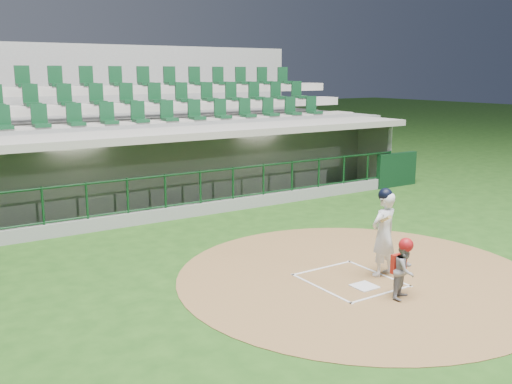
# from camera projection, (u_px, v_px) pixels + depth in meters

# --- Properties ---
(ground) EXTENTS (120.00, 120.00, 0.00)m
(ground) POSITION_uv_depth(u_px,v_px,m) (340.00, 277.00, 11.35)
(ground) COLOR #1C4112
(ground) RESTS_ON ground
(dirt_circle) EXTENTS (7.20, 7.20, 0.01)m
(dirt_circle) POSITION_uv_depth(u_px,v_px,m) (358.00, 276.00, 11.34)
(dirt_circle) COLOR brown
(dirt_circle) RESTS_ON ground
(home_plate) EXTENTS (0.43, 0.43, 0.02)m
(home_plate) POSITION_uv_depth(u_px,v_px,m) (364.00, 286.00, 10.77)
(home_plate) COLOR silver
(home_plate) RESTS_ON dirt_circle
(batter_box_chalk) EXTENTS (1.55, 1.80, 0.01)m
(batter_box_chalk) POSITION_uv_depth(u_px,v_px,m) (350.00, 280.00, 11.10)
(batter_box_chalk) COLOR silver
(batter_box_chalk) RESTS_ON ground
(dugout_structure) EXTENTS (16.40, 3.70, 3.00)m
(dugout_structure) POSITION_uv_depth(u_px,v_px,m) (177.00, 172.00, 17.64)
(dugout_structure) COLOR slate
(dugout_structure) RESTS_ON ground
(seating_deck) EXTENTS (17.00, 6.72, 5.15)m
(seating_deck) POSITION_uv_depth(u_px,v_px,m) (135.00, 147.00, 20.00)
(seating_deck) COLOR slate
(seating_deck) RESTS_ON ground
(batter) EXTENTS (0.87, 0.88, 1.78)m
(batter) POSITION_uv_depth(u_px,v_px,m) (384.00, 232.00, 11.22)
(batter) COLOR silver
(batter) RESTS_ON dirt_circle
(catcher) EXTENTS (0.62, 0.56, 1.12)m
(catcher) POSITION_uv_depth(u_px,v_px,m) (404.00, 268.00, 10.15)
(catcher) COLOR gray
(catcher) RESTS_ON dirt_circle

